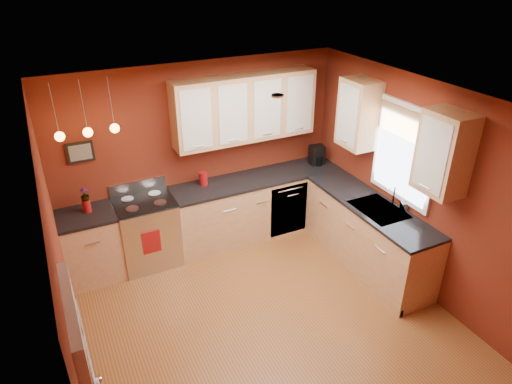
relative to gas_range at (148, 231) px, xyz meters
name	(u,v)px	position (x,y,z in m)	size (l,w,h in m)	color
floor	(270,323)	(0.92, -1.80, -0.48)	(4.20, 4.20, 0.00)	#945D2B
ceiling	(274,106)	(0.92, -1.80, 2.12)	(4.00, 4.20, 0.02)	white
wall_back	(201,156)	(0.92, 0.30, 0.82)	(4.00, 0.02, 2.60)	maroon
wall_front	(420,382)	(0.92, -3.90, 0.82)	(4.00, 0.02, 2.60)	maroon
wall_left	(66,284)	(-1.08, -1.80, 0.82)	(0.02, 4.20, 2.60)	maroon
wall_right	(419,189)	(2.92, -1.80, 0.82)	(0.02, 4.20, 2.60)	maroon
base_cabinets_back_left	(92,247)	(-0.73, 0.00, -0.03)	(0.70, 0.60, 0.90)	tan
base_cabinets_back_right	(257,207)	(1.65, 0.00, -0.03)	(2.54, 0.60, 0.90)	tan
base_cabinets_right	(367,236)	(2.62, -1.35, -0.03)	(0.60, 2.10, 0.90)	tan
counter_back_left	(86,216)	(-0.73, 0.00, 0.44)	(0.70, 0.62, 0.04)	black
counter_back_right	(257,178)	(1.65, 0.00, 0.44)	(2.54, 0.62, 0.04)	black
counter_right	(371,205)	(2.62, -1.35, 0.44)	(0.62, 2.10, 0.04)	black
gas_range	(148,231)	(0.00, 0.00, 0.00)	(0.76, 0.64, 1.11)	silver
dishwasher_front	(289,210)	(2.02, -0.29, -0.03)	(0.60, 0.02, 0.80)	silver
sink	(379,211)	(2.62, -1.50, 0.43)	(0.50, 0.70, 0.33)	#939398
window	(405,151)	(2.89, -1.50, 1.21)	(0.06, 1.02, 1.22)	white
upper_cabinets_back	(245,108)	(1.52, 0.12, 1.47)	(2.00, 0.35, 0.90)	tan
upper_cabinets_right	(397,131)	(2.75, -1.48, 1.47)	(0.35, 1.95, 0.90)	tan
wall_picture	(80,152)	(-0.63, 0.28, 1.17)	(0.32, 0.03, 0.26)	black
pendant_lights	(88,132)	(-0.53, -0.05, 1.53)	(0.71, 0.11, 0.66)	#939398
red_canister	(204,178)	(0.87, 0.12, 0.56)	(0.13, 0.13, 0.19)	maroon
red_vase	(87,206)	(-0.69, 0.06, 0.54)	(0.10, 0.10, 0.16)	maroon
flowers	(84,195)	(-0.69, 0.06, 0.70)	(0.11, 0.11, 0.19)	maroon
coffee_maker	(317,156)	(2.66, 0.01, 0.59)	(0.22, 0.22, 0.29)	black
soap_pump	(404,205)	(2.87, -1.66, 0.54)	(0.08, 0.08, 0.17)	silver
dish_towel	(152,242)	(-0.03, -0.33, 0.04)	(0.24, 0.02, 0.32)	maroon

